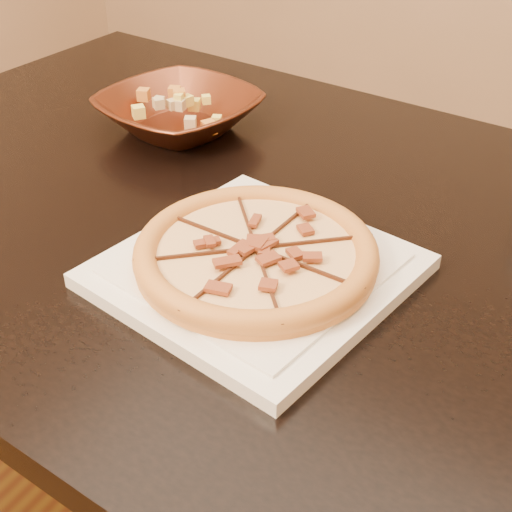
# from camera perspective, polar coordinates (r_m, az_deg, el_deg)

# --- Properties ---
(floor) EXTENTS (4.00, 4.00, 0.02)m
(floor) POSITION_cam_1_polar(r_m,az_deg,el_deg) (1.60, -2.41, -16.24)
(floor) COLOR #321608
(floor) RESTS_ON ground
(dining_table) EXTENTS (1.45, 1.00, 0.75)m
(dining_table) POSITION_cam_1_polar(r_m,az_deg,el_deg) (1.00, 0.16, -1.38)
(dining_table) COLOR black
(dining_table) RESTS_ON floor
(plate) EXTENTS (0.35, 0.35, 0.02)m
(plate) POSITION_cam_1_polar(r_m,az_deg,el_deg) (0.81, 0.00, -1.13)
(plate) COLOR white
(plate) RESTS_ON dining_table
(pizza) EXTENTS (0.28, 0.28, 0.03)m
(pizza) POSITION_cam_1_polar(r_m,az_deg,el_deg) (0.80, -0.00, 0.23)
(pizza) COLOR #D98645
(pizza) RESTS_ON plate
(bronze_bowl) EXTENTS (0.28, 0.28, 0.06)m
(bronze_bowl) POSITION_cam_1_polar(r_m,az_deg,el_deg) (1.16, -6.17, 11.34)
(bronze_bowl) COLOR brown
(bronze_bowl) RESTS_ON dining_table
(mixed_dish) EXTENTS (0.09, 0.11, 0.03)m
(mixed_dish) POSITION_cam_1_polar(r_m,az_deg,el_deg) (1.14, -6.40, 13.34)
(mixed_dish) COLOR tan
(mixed_dish) RESTS_ON bronze_bowl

